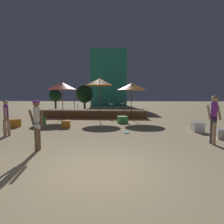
{
  "coord_description": "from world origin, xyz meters",
  "views": [
    {
      "loc": [
        0.54,
        -4.06,
        1.79
      ],
      "look_at": [
        0.0,
        4.94,
        0.98
      ],
      "focal_mm": 28.0,
      "sensor_mm": 36.0,
      "label": 1
    }
  ],
  "objects_px": {
    "cube_seat_0": "(41,121)",
    "background_tree_1": "(55,95)",
    "person_0": "(214,118)",
    "cube_seat_5": "(66,124)",
    "cube_seat_2": "(122,119)",
    "bistro_chair_0": "(110,103)",
    "bistro_chair_2": "(123,103)",
    "background_tree_0": "(85,94)",
    "cube_seat_3": "(224,134)",
    "cube_seat_4": "(14,123)",
    "patio_umbrella_1": "(62,86)",
    "patio_umbrella_2": "(99,82)",
    "person_1": "(37,123)",
    "frisbee_disc": "(126,133)",
    "bistro_chair_1": "(75,103)",
    "cube_seat_1": "(198,127)",
    "person_2": "(6,117)"
  },
  "relations": [
    {
      "from": "patio_umbrella_1",
      "to": "background_tree_1",
      "type": "distance_m",
      "value": 12.56
    },
    {
      "from": "cube_seat_3",
      "to": "bistro_chair_2",
      "type": "xyz_separation_m",
      "value": [
        -4.25,
        8.55,
        1.01
      ]
    },
    {
      "from": "cube_seat_4",
      "to": "cube_seat_1",
      "type": "bearing_deg",
      "value": -3.81
    },
    {
      "from": "cube_seat_1",
      "to": "person_1",
      "type": "bearing_deg",
      "value": -152.19
    },
    {
      "from": "cube_seat_0",
      "to": "background_tree_1",
      "type": "xyz_separation_m",
      "value": [
        -4.7,
        14.52,
        1.7
      ]
    },
    {
      "from": "cube_seat_0",
      "to": "background_tree_1",
      "type": "bearing_deg",
      "value": 107.93
    },
    {
      "from": "cube_seat_2",
      "to": "bistro_chair_1",
      "type": "distance_m",
      "value": 5.62
    },
    {
      "from": "cube_seat_0",
      "to": "person_0",
      "type": "xyz_separation_m",
      "value": [
        8.52,
        -4.03,
        0.76
      ]
    },
    {
      "from": "patio_umbrella_1",
      "to": "cube_seat_4",
      "type": "xyz_separation_m",
      "value": [
        -1.49,
        -4.0,
        -2.38
      ]
    },
    {
      "from": "bistro_chair_1",
      "to": "person_2",
      "type": "bearing_deg",
      "value": 164.3
    },
    {
      "from": "bistro_chair_0",
      "to": "background_tree_1",
      "type": "bearing_deg",
      "value": 18.51
    },
    {
      "from": "bistro_chair_2",
      "to": "cube_seat_1",
      "type": "bearing_deg",
      "value": 16.35
    },
    {
      "from": "patio_umbrella_1",
      "to": "bistro_chair_2",
      "type": "distance_m",
      "value": 5.62
    },
    {
      "from": "cube_seat_5",
      "to": "person_0",
      "type": "relative_size",
      "value": 0.34
    },
    {
      "from": "patio_umbrella_2",
      "to": "person_0",
      "type": "relative_size",
      "value": 1.81
    },
    {
      "from": "patio_umbrella_1",
      "to": "cube_seat_5",
      "type": "xyz_separation_m",
      "value": [
        1.51,
        -3.91,
        -2.4
      ]
    },
    {
      "from": "cube_seat_5",
      "to": "bistro_chair_1",
      "type": "xyz_separation_m",
      "value": [
        -0.96,
        5.62,
        1.02
      ]
    },
    {
      "from": "person_1",
      "to": "bistro_chair_0",
      "type": "xyz_separation_m",
      "value": [
        1.75,
        9.39,
        0.3
      ]
    },
    {
      "from": "cube_seat_0",
      "to": "cube_seat_5",
      "type": "relative_size",
      "value": 1.18
    },
    {
      "from": "patio_umbrella_2",
      "to": "background_tree_1",
      "type": "xyz_separation_m",
      "value": [
        -8.02,
        11.25,
        -0.98
      ]
    },
    {
      "from": "bistro_chair_1",
      "to": "background_tree_1",
      "type": "xyz_separation_m",
      "value": [
        -5.61,
        9.76,
        0.73
      ]
    },
    {
      "from": "patio_umbrella_1",
      "to": "cube_seat_0",
      "type": "height_order",
      "value": "patio_umbrella_1"
    },
    {
      "from": "cube_seat_2",
      "to": "person_0",
      "type": "bearing_deg",
      "value": -57.26
    },
    {
      "from": "patio_umbrella_1",
      "to": "background_tree_1",
      "type": "bearing_deg",
      "value": 113.84
    },
    {
      "from": "person_2",
      "to": "bistro_chair_0",
      "type": "distance_m",
      "value": 8.52
    },
    {
      "from": "patio_umbrella_2",
      "to": "background_tree_0",
      "type": "distance_m",
      "value": 9.72
    },
    {
      "from": "cube_seat_2",
      "to": "cube_seat_5",
      "type": "bearing_deg",
      "value": -147.74
    },
    {
      "from": "cube_seat_2",
      "to": "background_tree_0",
      "type": "distance_m",
      "value": 12.44
    },
    {
      "from": "patio_umbrella_2",
      "to": "cube_seat_2",
      "type": "distance_m",
      "value": 3.87
    },
    {
      "from": "background_tree_1",
      "to": "person_1",
      "type": "bearing_deg",
      "value": -70.26
    },
    {
      "from": "cube_seat_3",
      "to": "cube_seat_4",
      "type": "bearing_deg",
      "value": 168.77
    },
    {
      "from": "cube_seat_0",
      "to": "cube_seat_3",
      "type": "xyz_separation_m",
      "value": [
        9.49,
        -3.06,
        -0.04
      ]
    },
    {
      "from": "cube_seat_3",
      "to": "bistro_chair_1",
      "type": "relative_size",
      "value": 0.8
    },
    {
      "from": "cube_seat_1",
      "to": "bistro_chair_1",
      "type": "xyz_separation_m",
      "value": [
        -8.07,
        6.38,
        0.98
      ]
    },
    {
      "from": "bistro_chair_2",
      "to": "background_tree_1",
      "type": "xyz_separation_m",
      "value": [
        -9.94,
        9.03,
        0.73
      ]
    },
    {
      "from": "bistro_chair_2",
      "to": "background_tree_1",
      "type": "relative_size",
      "value": 0.31
    },
    {
      "from": "cube_seat_2",
      "to": "cube_seat_3",
      "type": "height_order",
      "value": "cube_seat_2"
    },
    {
      "from": "patio_umbrella_2",
      "to": "person_1",
      "type": "xyz_separation_m",
      "value": [
        -0.97,
        -8.4,
        -2.0
      ]
    },
    {
      "from": "cube_seat_0",
      "to": "cube_seat_4",
      "type": "bearing_deg",
      "value": -139.79
    },
    {
      "from": "cube_seat_1",
      "to": "bistro_chair_2",
      "type": "bearing_deg",
      "value": 117.74
    },
    {
      "from": "cube_seat_2",
      "to": "background_tree_0",
      "type": "relative_size",
      "value": 0.23
    },
    {
      "from": "frisbee_disc",
      "to": "background_tree_0",
      "type": "relative_size",
      "value": 0.08
    },
    {
      "from": "bistro_chair_0",
      "to": "background_tree_1",
      "type": "height_order",
      "value": "background_tree_1"
    },
    {
      "from": "frisbee_disc",
      "to": "bistro_chair_0",
      "type": "bearing_deg",
      "value": 100.89
    },
    {
      "from": "person_1",
      "to": "background_tree_1",
      "type": "distance_m",
      "value": 20.9
    },
    {
      "from": "patio_umbrella_1",
      "to": "person_1",
      "type": "relative_size",
      "value": 1.78
    },
    {
      "from": "cube_seat_5",
      "to": "cube_seat_2",
      "type": "bearing_deg",
      "value": 32.26
    },
    {
      "from": "bistro_chair_0",
      "to": "bistro_chair_2",
      "type": "distance_m",
      "value": 1.68
    },
    {
      "from": "cube_seat_4",
      "to": "background_tree_1",
      "type": "xyz_separation_m",
      "value": [
        -3.58,
        15.47,
        1.72
      ]
    },
    {
      "from": "cube_seat_3",
      "to": "cube_seat_2",
      "type": "bearing_deg",
      "value": 135.45
    }
  ]
}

